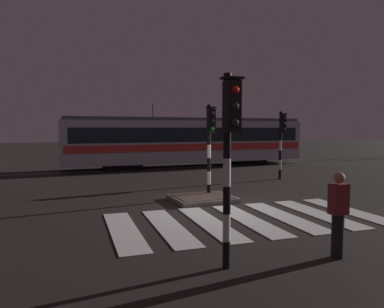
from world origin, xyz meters
TOP-DOWN VIEW (x-y plane):
  - ground_plane at (0.00, 0.00)m, footprint 120.00×120.00m
  - rail_near at (0.00, 11.49)m, footprint 80.00×0.12m
  - rail_far at (0.00, 12.93)m, footprint 80.00×0.12m
  - crosswalk_zebra at (0.00, -1.68)m, footprint 7.84×4.26m
  - traffic_island at (-0.11, 1.25)m, footprint 2.11×1.79m
  - traffic_light_median_centre at (0.37, 1.66)m, footprint 0.36×0.42m
  - traffic_light_corner_far_right at (5.69, 4.66)m, footprint 0.36×0.42m
  - traffic_light_kerb_mid_left at (-2.19, -4.66)m, footprint 0.36×0.42m
  - tram at (3.69, 12.21)m, footprint 16.47×2.58m
  - pedestrian_waiting_at_kerb at (0.10, -4.92)m, footprint 0.36×0.24m

SIDE VIEW (x-z plane):
  - ground_plane at x=0.00m, z-range 0.00..0.00m
  - crosswalk_zebra at x=0.00m, z-range 0.00..0.02m
  - rail_near at x=0.00m, z-range 0.00..0.03m
  - rail_far at x=0.00m, z-range 0.00..0.03m
  - traffic_island at x=-0.11m, z-range 0.00..0.18m
  - pedestrian_waiting_at_kerb at x=0.10m, z-range 0.02..1.73m
  - tram at x=3.69m, z-range -0.33..3.82m
  - traffic_light_corner_far_right at x=5.69m, z-range 0.54..3.94m
  - traffic_light_median_centre at x=0.37m, z-range 0.55..3.98m
  - traffic_light_kerb_mid_left at x=-2.19m, z-range 0.57..4.11m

